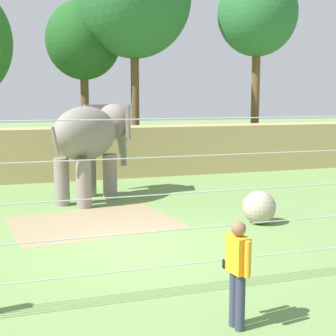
# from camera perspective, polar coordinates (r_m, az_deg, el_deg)

# --- Properties ---
(ground_plane) EXTENTS (120.00, 120.00, 0.00)m
(ground_plane) POSITION_cam_1_polar(r_m,az_deg,el_deg) (11.42, -3.98, -9.38)
(ground_plane) COLOR #6B8E4C
(dirt_patch) EXTENTS (4.89, 3.91, 0.01)m
(dirt_patch) POSITION_cam_1_polar(r_m,az_deg,el_deg) (13.74, -8.89, -6.39)
(dirt_patch) COLOR #937F5B
(dirt_patch) RESTS_ON ground
(embankment_wall) EXTENTS (36.00, 1.80, 2.20)m
(embankment_wall) POSITION_cam_1_polar(r_m,az_deg,el_deg) (21.26, -10.69, 1.79)
(embankment_wall) COLOR tan
(embankment_wall) RESTS_ON ground
(elephant) EXTENTS (3.58, 3.75, 3.26)m
(elephant) POSITION_cam_1_polar(r_m,az_deg,el_deg) (16.42, -9.10, 3.66)
(elephant) COLOR gray
(elephant) RESTS_ON ground
(enrichment_ball) EXTENTS (0.92, 0.92, 0.92)m
(enrichment_ball) POSITION_cam_1_polar(r_m,az_deg,el_deg) (13.60, 10.79, -4.60)
(enrichment_ball) COLOR tan
(enrichment_ball) RESTS_ON ground
(cable_fence) EXTENTS (11.37, 0.23, 3.26)m
(cable_fence) POSITION_cam_1_polar(r_m,az_deg,el_deg) (8.21, 0.90, -4.54)
(cable_fence) COLOR brown
(cable_fence) RESTS_ON ground
(zookeeper) EXTENTS (0.27, 0.58, 1.67)m
(zookeeper) POSITION_cam_1_polar(r_m,az_deg,el_deg) (7.41, 8.29, -11.86)
(zookeeper) COLOR #33384C
(zookeeper) RESTS_ON ground
(tree_left_of_centre) EXTENTS (4.00, 4.00, 8.63)m
(tree_left_of_centre) POSITION_cam_1_polar(r_m,az_deg,el_deg) (26.92, -10.03, 14.63)
(tree_left_of_centre) COLOR brown
(tree_left_of_centre) RESTS_ON ground
(tree_right_of_centre) EXTENTS (4.19, 4.19, 10.04)m
(tree_right_of_centre) POSITION_cam_1_polar(r_m,az_deg,el_deg) (26.82, 10.58, 17.44)
(tree_right_of_centre) COLOR brown
(tree_right_of_centre) RESTS_ON ground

